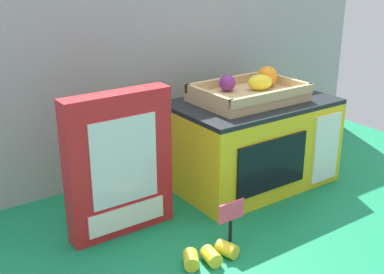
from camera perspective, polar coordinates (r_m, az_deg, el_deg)
The scene contains 7 objects.
ground_plane at distance 1.35m, azimuth 0.93°, elevation -6.76°, with size 1.70×1.70×0.00m, color #147A4C.
display_back_panel at distance 1.43m, azimuth -4.68°, elevation 8.07°, with size 1.61×0.03×0.62m, color #A0A3A8.
toy_microwave at distance 1.39m, azimuth 6.81°, elevation -0.59°, with size 0.44×0.28×0.24m.
food_groups_crate at distance 1.35m, azimuth 6.71°, elevation 5.14°, with size 0.28×0.20×0.08m.
cookie_set_box at distance 1.13m, azimuth -8.33°, elevation -3.18°, with size 0.25×0.05×0.33m.
price_sign at distance 1.12m, azimuth 4.52°, elevation -8.97°, with size 0.07×0.01×0.10m.
loose_toy_banana at distance 1.08m, azimuth 2.07°, elevation -13.39°, with size 0.13×0.07×0.03m.
Camera 1 is at (-0.70, -0.97, 0.61)m, focal length 46.45 mm.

